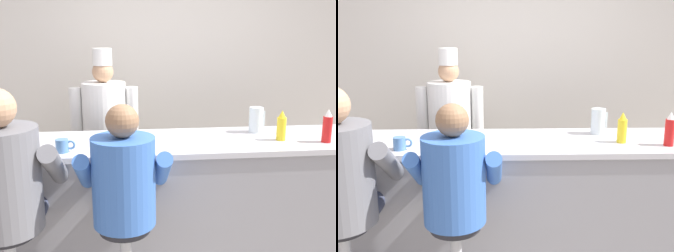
# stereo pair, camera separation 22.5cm
# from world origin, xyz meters

# --- Properties ---
(wall_back) EXTENTS (10.00, 0.06, 2.70)m
(wall_back) POSITION_xyz_m (0.00, 1.86, 1.35)
(wall_back) COLOR beige
(wall_back) RESTS_ON ground_plane
(diner_counter) EXTENTS (3.07, 0.74, 0.97)m
(diner_counter) POSITION_xyz_m (0.00, 0.37, 0.49)
(diner_counter) COLOR gray
(diner_counter) RESTS_ON ground_plane
(ketchup_bottle_red) EXTENTS (0.07, 0.07, 0.25)m
(ketchup_bottle_red) POSITION_xyz_m (1.02, 0.19, 1.09)
(ketchup_bottle_red) COLOR red
(ketchup_bottle_red) RESTS_ON diner_counter
(mustard_bottle_yellow) EXTENTS (0.07, 0.07, 0.23)m
(mustard_bottle_yellow) POSITION_xyz_m (0.70, 0.28, 1.08)
(mustard_bottle_yellow) COLOR yellow
(mustard_bottle_yellow) RESTS_ON diner_counter
(water_pitcher_clear) EXTENTS (0.13, 0.11, 0.21)m
(water_pitcher_clear) POSITION_xyz_m (0.59, 0.54, 1.08)
(water_pitcher_clear) COLOR silver
(water_pitcher_clear) RESTS_ON diner_counter
(breakfast_plate) EXTENTS (0.28, 0.28, 0.05)m
(breakfast_plate) POSITION_xyz_m (-1.32, 0.36, 0.99)
(breakfast_plate) COLOR white
(breakfast_plate) RESTS_ON diner_counter
(cereal_bowl) EXTENTS (0.15, 0.15, 0.06)m
(cereal_bowl) POSITION_xyz_m (-0.38, 0.21, 1.00)
(cereal_bowl) COLOR white
(cereal_bowl) RESTS_ON diner_counter
(coffee_mug_blue) EXTENTS (0.13, 0.09, 0.09)m
(coffee_mug_blue) POSITION_xyz_m (-0.89, 0.14, 1.02)
(coffee_mug_blue) COLOR #4C7AB2
(coffee_mug_blue) RESTS_ON diner_counter
(diner_seated_grey) EXTENTS (0.66, 0.65, 1.47)m
(diner_seated_grey) POSITION_xyz_m (-1.18, -0.22, 0.90)
(diner_seated_grey) COLOR #B2B5BA
(diner_seated_grey) RESTS_ON ground_plane
(diner_seated_blue) EXTENTS (0.58, 0.57, 1.37)m
(diner_seated_blue) POSITION_xyz_m (-0.48, -0.23, 0.86)
(diner_seated_blue) COLOR #B2B5BA
(diner_seated_blue) RESTS_ON ground_plane
(cook_in_whites_near) EXTENTS (0.64, 0.41, 1.63)m
(cook_in_whites_near) POSITION_xyz_m (-0.66, 1.19, 0.90)
(cook_in_whites_near) COLOR #232328
(cook_in_whites_near) RESTS_ON ground_plane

